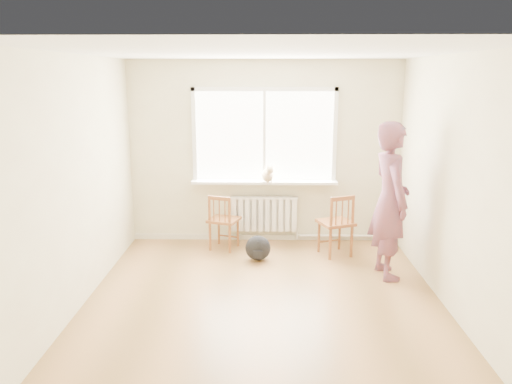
{
  "coord_description": "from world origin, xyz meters",
  "views": [
    {
      "loc": [
        0.02,
        -5.09,
        2.49
      ],
      "look_at": [
        -0.1,
        1.2,
        1.0
      ],
      "focal_mm": 35.0,
      "sensor_mm": 36.0,
      "label": 1
    }
  ],
  "objects_px": {
    "chair_left": "(223,222)",
    "cat": "(268,175)",
    "chair_right": "(337,225)",
    "person": "(390,201)",
    "backpack": "(258,248)"
  },
  "relations": [
    {
      "from": "cat",
      "to": "backpack",
      "type": "height_order",
      "value": "cat"
    },
    {
      "from": "chair_right",
      "to": "backpack",
      "type": "xyz_separation_m",
      "value": [
        -1.1,
        -0.2,
        -0.27
      ]
    },
    {
      "from": "chair_left",
      "to": "chair_right",
      "type": "bearing_deg",
      "value": -169.32
    },
    {
      "from": "chair_left",
      "to": "chair_right",
      "type": "relative_size",
      "value": 0.92
    },
    {
      "from": "person",
      "to": "chair_left",
      "type": "bearing_deg",
      "value": 59.35
    },
    {
      "from": "person",
      "to": "cat",
      "type": "distance_m",
      "value": 1.91
    },
    {
      "from": "backpack",
      "to": "cat",
      "type": "bearing_deg",
      "value": 79.08
    },
    {
      "from": "person",
      "to": "backpack",
      "type": "relative_size",
      "value": 5.62
    },
    {
      "from": "chair_right",
      "to": "cat",
      "type": "bearing_deg",
      "value": -48.5
    },
    {
      "from": "person",
      "to": "cat",
      "type": "relative_size",
      "value": 4.89
    },
    {
      "from": "chair_left",
      "to": "person",
      "type": "bearing_deg",
      "value": 175.68
    },
    {
      "from": "chair_right",
      "to": "person",
      "type": "distance_m",
      "value": 1.01
    },
    {
      "from": "chair_right",
      "to": "cat",
      "type": "height_order",
      "value": "cat"
    },
    {
      "from": "chair_right",
      "to": "backpack",
      "type": "relative_size",
      "value": 2.56
    },
    {
      "from": "chair_left",
      "to": "cat",
      "type": "bearing_deg",
      "value": -139.07
    }
  ]
}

